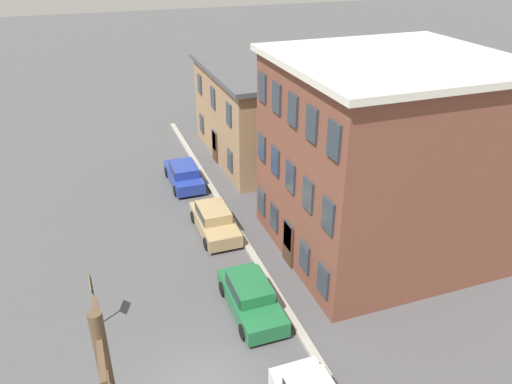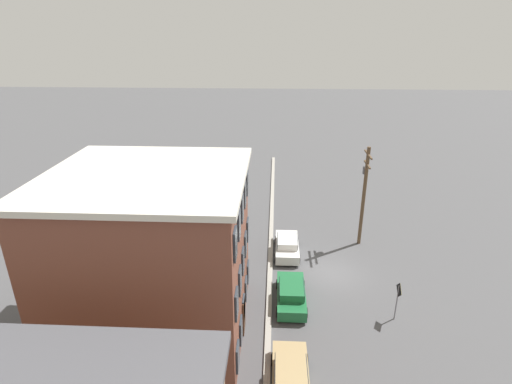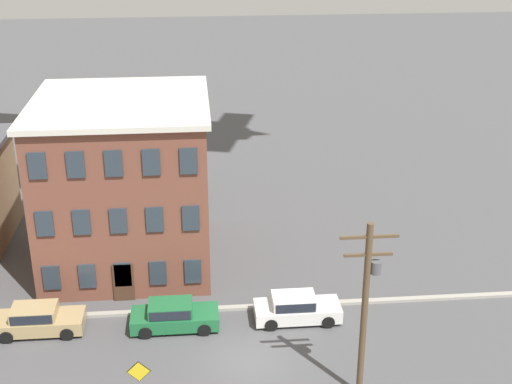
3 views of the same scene
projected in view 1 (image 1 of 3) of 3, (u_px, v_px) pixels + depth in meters
kerb_strip at (317, 359)px, 19.08m from camera, size 56.00×0.36×0.16m
apartment_corner at (292, 108)px, 36.16m from camera, size 11.57×12.14×6.49m
apartment_midblock at (385, 159)px, 24.02m from camera, size 9.81×10.27×9.78m
car_blue at (184, 174)px, 32.19m from camera, size 4.40×1.92×1.43m
car_tan at (214, 220)px, 27.06m from camera, size 4.40×1.92×1.43m
car_green at (251, 296)px, 21.37m from camera, size 4.40×1.92×1.43m
caution_sign at (92, 291)px, 20.06m from camera, size 1.01×0.08×2.63m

